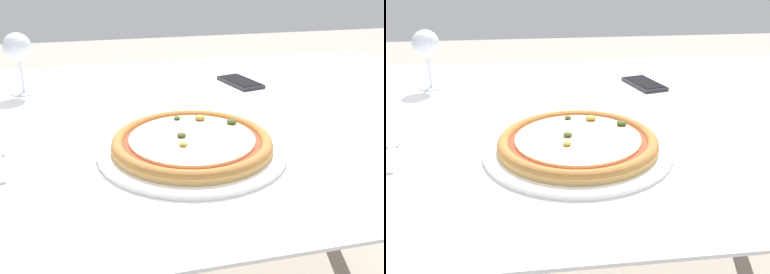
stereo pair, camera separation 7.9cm
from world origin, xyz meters
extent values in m
cube|color=brown|center=(0.00, 0.00, 0.71)|extent=(1.29, 0.95, 0.04)
cube|color=white|center=(0.00, 0.00, 0.73)|extent=(1.39, 1.05, 0.01)
cylinder|color=brown|center=(-0.58, 0.42, 0.35)|extent=(0.06, 0.06, 0.69)
cylinder|color=brown|center=(0.58, 0.42, 0.35)|extent=(0.06, 0.06, 0.69)
cylinder|color=white|center=(-0.14, -0.21, 0.74)|extent=(0.35, 0.35, 0.01)
cylinder|color=tan|center=(-0.14, -0.21, 0.75)|extent=(0.30, 0.30, 0.01)
torus|color=#B27538|center=(-0.14, -0.21, 0.75)|extent=(0.30, 0.30, 0.02)
cylinder|color=#BC381E|center=(-0.14, -0.21, 0.76)|extent=(0.25, 0.25, 0.00)
cylinder|color=beige|center=(-0.14, -0.21, 0.76)|extent=(0.23, 0.23, 0.00)
ellipsoid|color=#425123|center=(-0.16, -0.20, 0.77)|extent=(0.02, 0.02, 0.01)
ellipsoid|color=#BC9342|center=(-0.10, -0.13, 0.77)|extent=(0.02, 0.02, 0.01)
ellipsoid|color=#425123|center=(-0.05, -0.16, 0.77)|extent=(0.02, 0.02, 0.01)
ellipsoid|color=#425123|center=(-0.15, -0.11, 0.77)|extent=(0.01, 0.01, 0.01)
ellipsoid|color=#BC9342|center=(-0.16, -0.24, 0.77)|extent=(0.02, 0.02, 0.01)
cube|color=silver|center=(-0.48, -0.21, 0.74)|extent=(0.04, 0.11, 0.00)
cube|color=silver|center=(-0.49, -0.11, 0.74)|extent=(0.01, 0.04, 0.00)
cylinder|color=silver|center=(-0.49, 0.25, 0.73)|extent=(0.07, 0.07, 0.00)
cylinder|color=silver|center=(-0.49, 0.25, 0.78)|extent=(0.01, 0.01, 0.09)
sphere|color=silver|center=(-0.49, 0.25, 0.86)|extent=(0.07, 0.07, 0.07)
cube|color=#232328|center=(0.10, 0.20, 0.74)|extent=(0.10, 0.16, 0.01)
cube|color=black|center=(0.10, 0.20, 0.74)|extent=(0.09, 0.14, 0.00)
camera|label=1|loc=(-0.31, -0.91, 1.07)|focal=40.00mm
camera|label=2|loc=(-0.23, -0.93, 1.07)|focal=40.00mm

